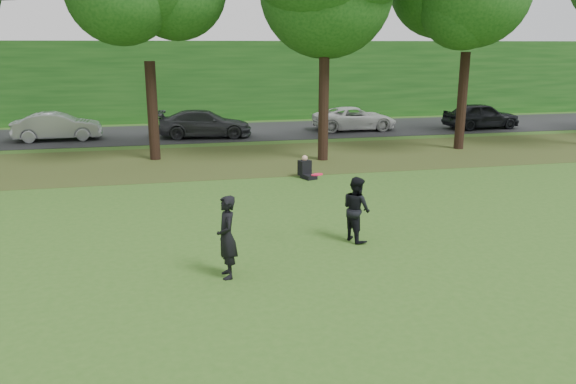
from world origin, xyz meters
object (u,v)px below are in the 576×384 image
Objects in this scene: player_right at (356,209)px; seated_person at (306,169)px; frisbee at (317,174)px; player_left at (227,237)px.

seated_person is at bearing -20.89° from player_right.
seated_person is (0.43, 6.91, -0.51)m from player_right.
player_right is 1.51m from frisbee.
frisbee is at bearing -121.37° from seated_person.
player_left is at bearing -149.64° from frisbee.
player_left is 5.61× the size of frisbee.
frisbee is at bearing 116.56° from player_left.
player_left is 1.08× the size of player_right.
frisbee reaches higher than seated_person.
player_left is at bearing -133.53° from seated_person.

